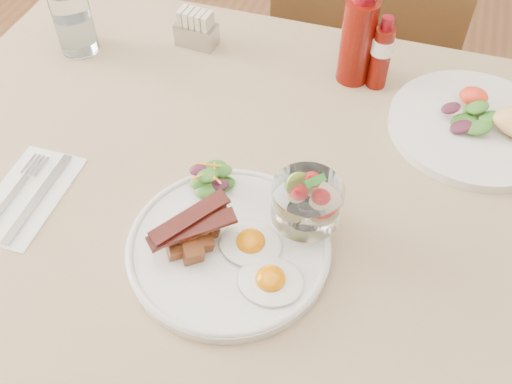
# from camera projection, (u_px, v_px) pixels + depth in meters

# --- Properties ---
(table) EXTENTS (1.33, 0.88, 0.75)m
(table) POSITION_uv_depth(u_px,v_px,m) (298.00, 228.00, 0.93)
(table) COLOR #4F3519
(table) RESTS_ON ground
(chair_far) EXTENTS (0.42, 0.42, 0.93)m
(chair_far) POSITION_uv_depth(u_px,v_px,m) (363.00, 61.00, 1.44)
(chair_far) COLOR #4F3519
(chair_far) RESTS_ON ground
(main_plate) EXTENTS (0.28, 0.28, 0.02)m
(main_plate) POSITION_uv_depth(u_px,v_px,m) (229.00, 248.00, 0.78)
(main_plate) COLOR silver
(main_plate) RESTS_ON table
(fried_eggs) EXTENTS (0.14, 0.14, 0.02)m
(fried_eggs) POSITION_uv_depth(u_px,v_px,m) (260.00, 261.00, 0.75)
(fried_eggs) COLOR white
(fried_eggs) RESTS_ON main_plate
(bacon_potato_pile) EXTENTS (0.11, 0.11, 0.05)m
(bacon_potato_pile) POSITION_uv_depth(u_px,v_px,m) (192.00, 233.00, 0.76)
(bacon_potato_pile) COLOR brown
(bacon_potato_pile) RESTS_ON main_plate
(side_salad) EXTENTS (0.07, 0.07, 0.04)m
(side_salad) POSITION_uv_depth(u_px,v_px,m) (211.00, 179.00, 0.83)
(side_salad) COLOR #245516
(side_salad) RESTS_ON main_plate
(fruit_cup) EXTENTS (0.10, 0.10, 0.10)m
(fruit_cup) POSITION_uv_depth(u_px,v_px,m) (307.00, 202.00, 0.76)
(fruit_cup) COLOR white
(fruit_cup) RESTS_ON main_plate
(second_plate) EXTENTS (0.30, 0.28, 0.07)m
(second_plate) POSITION_uv_depth(u_px,v_px,m) (489.00, 125.00, 0.93)
(second_plate) COLOR silver
(second_plate) RESTS_ON table
(ketchup_bottle) EXTENTS (0.06, 0.06, 0.17)m
(ketchup_bottle) POSITION_uv_depth(u_px,v_px,m) (357.00, 40.00, 0.97)
(ketchup_bottle) COLOR #580A05
(ketchup_bottle) RESTS_ON table
(hot_sauce_bottle) EXTENTS (0.04, 0.04, 0.14)m
(hot_sauce_bottle) POSITION_uv_depth(u_px,v_px,m) (381.00, 54.00, 0.97)
(hot_sauce_bottle) COLOR #580A05
(hot_sauce_bottle) RESTS_ON table
(sugar_caddy) EXTENTS (0.08, 0.05, 0.07)m
(sugar_caddy) POSITION_uv_depth(u_px,v_px,m) (196.00, 30.00, 1.08)
(sugar_caddy) COLOR #ABACB0
(sugar_caddy) RESTS_ON table
(water_glass) EXTENTS (0.07, 0.07, 0.12)m
(water_glass) POSITION_uv_depth(u_px,v_px,m) (74.00, 24.00, 1.05)
(water_glass) COLOR white
(water_glass) RESTS_ON table
(napkin_cutlery) EXTENTS (0.11, 0.19, 0.01)m
(napkin_cutlery) POSITION_uv_depth(u_px,v_px,m) (27.00, 196.00, 0.85)
(napkin_cutlery) COLOR white
(napkin_cutlery) RESTS_ON table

